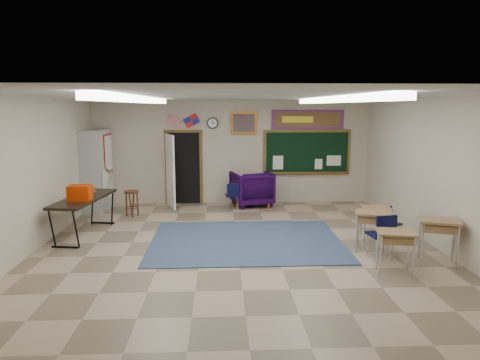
{
  "coord_description": "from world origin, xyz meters",
  "views": [
    {
      "loc": [
        -0.33,
        -7.89,
        2.82
      ],
      "look_at": [
        0.1,
        1.5,
        1.2
      ],
      "focal_mm": 32.0,
      "sensor_mm": 36.0,
      "label": 1
    }
  ],
  "objects_px": {
    "student_desk_front_left": "(373,230)",
    "wingback_armchair": "(252,188)",
    "folding_table": "(85,215)",
    "wooden_stool": "(132,203)",
    "student_desk_front_right": "(375,222)"
  },
  "relations": [
    {
      "from": "student_desk_front_left",
      "to": "wingback_armchair",
      "type": "bearing_deg",
      "value": 137.73
    },
    {
      "from": "folding_table",
      "to": "wooden_stool",
      "type": "xyz_separation_m",
      "value": [
        0.7,
        1.64,
        -0.12
      ]
    },
    {
      "from": "wingback_armchair",
      "to": "student_desk_front_right",
      "type": "distance_m",
      "value": 4.15
    },
    {
      "from": "student_desk_front_left",
      "to": "student_desk_front_right",
      "type": "relative_size",
      "value": 1.11
    },
    {
      "from": "wingback_armchair",
      "to": "student_desk_front_left",
      "type": "bearing_deg",
      "value": 101.72
    },
    {
      "from": "wingback_armchair",
      "to": "folding_table",
      "type": "bearing_deg",
      "value": 20.14
    },
    {
      "from": "student_desk_front_left",
      "to": "student_desk_front_right",
      "type": "height_order",
      "value": "student_desk_front_left"
    },
    {
      "from": "wingback_armchair",
      "to": "student_desk_front_right",
      "type": "xyz_separation_m",
      "value": [
        2.39,
        -3.39,
        -0.09
      ]
    },
    {
      "from": "wingback_armchair",
      "to": "folding_table",
      "type": "distance_m",
      "value": 4.76
    },
    {
      "from": "student_desk_front_left",
      "to": "wooden_stool",
      "type": "relative_size",
      "value": 1.21
    },
    {
      "from": "wingback_armchair",
      "to": "student_desk_front_left",
      "type": "relative_size",
      "value": 1.35
    },
    {
      "from": "student_desk_front_right",
      "to": "wooden_stool",
      "type": "relative_size",
      "value": 1.09
    },
    {
      "from": "student_desk_front_left",
      "to": "student_desk_front_right",
      "type": "bearing_deg",
      "value": 87.36
    },
    {
      "from": "wingback_armchair",
      "to": "folding_table",
      "type": "relative_size",
      "value": 0.51
    },
    {
      "from": "wingback_armchair",
      "to": "wooden_stool",
      "type": "xyz_separation_m",
      "value": [
        -3.2,
        -1.1,
        -0.15
      ]
    }
  ]
}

